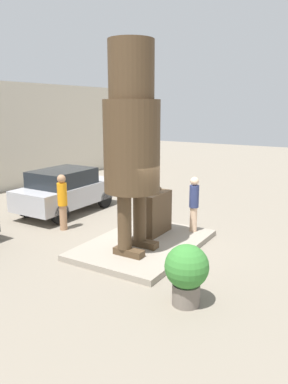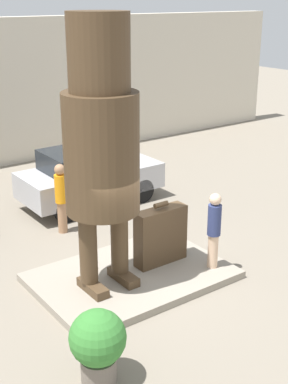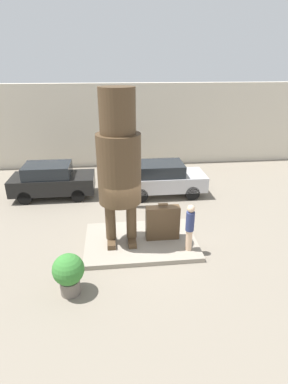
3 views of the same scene
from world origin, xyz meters
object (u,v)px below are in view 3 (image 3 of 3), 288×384
object	(u,v)px
tourist	(190,226)
worker_hivis	(133,187)
planter_pot	(69,272)
parked_car_black	(52,180)
giant_suitcase	(163,223)
parked_car_silver	(163,178)
statue_figure	(119,159)

from	to	relation	value
tourist	worker_hivis	size ratio (longest dim) A/B	0.93
tourist	worker_hivis	bearing A→B (deg)	112.62
planter_pot	parked_car_black	bearing A→B (deg)	102.95
giant_suitcase	worker_hivis	xyz separation A→B (m)	(-0.84, 3.04, 0.20)
tourist	parked_car_black	world-z (taller)	tourist
giant_suitcase	planter_pot	bearing A→B (deg)	-142.03
parked_car_black	giant_suitcase	bearing A→B (deg)	-44.88
giant_suitcase	planter_pot	distance (m)	3.92
parked_car_silver	worker_hivis	world-z (taller)	worker_hivis
parked_car_silver	worker_hivis	xyz separation A→B (m)	(-1.60, -1.33, 0.12)
parked_car_silver	planter_pot	world-z (taller)	parked_car_silver
tourist	planter_pot	distance (m)	4.19
giant_suitcase	worker_hivis	distance (m)	3.16
planter_pot	tourist	bearing A→B (deg)	21.91
statue_figure	parked_car_silver	xyz separation A→B (m)	(2.27, 4.47, -2.42)
tourist	parked_car_black	size ratio (longest dim) A/B	0.43
tourist	giant_suitcase	bearing A→B (deg)	132.51
statue_figure	planter_pot	bearing A→B (deg)	-124.20
giant_suitcase	parked_car_black	size ratio (longest dim) A/B	0.36
giant_suitcase	tourist	distance (m)	1.20
statue_figure	planter_pot	world-z (taller)	statue_figure
tourist	parked_car_silver	size ratio (longest dim) A/B	0.42
parked_car_black	parked_car_silver	bearing A→B (deg)	-3.51
statue_figure	parked_car_silver	world-z (taller)	statue_figure
statue_figure	worker_hivis	xyz separation A→B (m)	(0.67, 3.13, -2.30)
giant_suitcase	statue_figure	bearing A→B (deg)	-176.51
tourist	worker_hivis	xyz separation A→B (m)	(-1.62, 3.90, -0.10)
parked_car_black	worker_hivis	size ratio (longest dim) A/B	2.18
statue_figure	giant_suitcase	distance (m)	2.92
statue_figure	parked_car_black	bearing A→B (deg)	123.80
statue_figure	giant_suitcase	xyz separation A→B (m)	(1.51, 0.09, -2.50)
statue_figure	parked_car_silver	distance (m)	5.56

